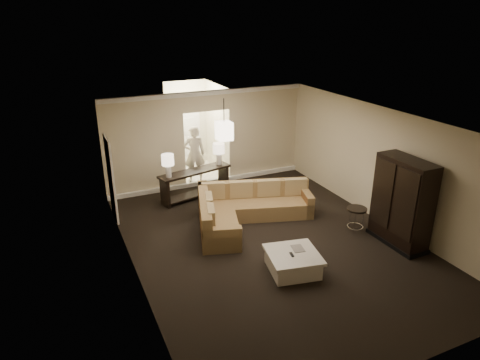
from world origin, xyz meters
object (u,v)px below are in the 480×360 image
sectional_sofa (244,209)px  console_table (195,181)px  drink_table (356,215)px  person (194,151)px  armoire (402,204)px  coffee_table (293,262)px

sectional_sofa → console_table: (-0.59, 1.91, 0.14)m
console_table → drink_table: bearing=-63.6°
drink_table → person: 5.21m
armoire → drink_table: armoire is taller
sectional_sofa → drink_table: size_ratio=5.77×
coffee_table → console_table: 4.30m
console_table → armoire: size_ratio=1.08×
sectional_sofa → console_table: 2.00m
coffee_table → drink_table: drink_table is taller
console_table → coffee_table: bearing=-95.4°
armoire → drink_table: bearing=119.4°
console_table → sectional_sofa: bearing=-86.0°
coffee_table → drink_table: size_ratio=2.04×
person → armoire: bearing=131.5°
coffee_table → armoire: size_ratio=0.60×
coffee_table → console_table: console_table is taller
console_table → drink_table: 4.42m
sectional_sofa → armoire: (2.71, -2.35, 0.61)m
armoire → person: bearing=118.2°
coffee_table → console_table: size_ratio=0.55×
coffee_table → person: person is taller
console_table → person: size_ratio=1.11×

